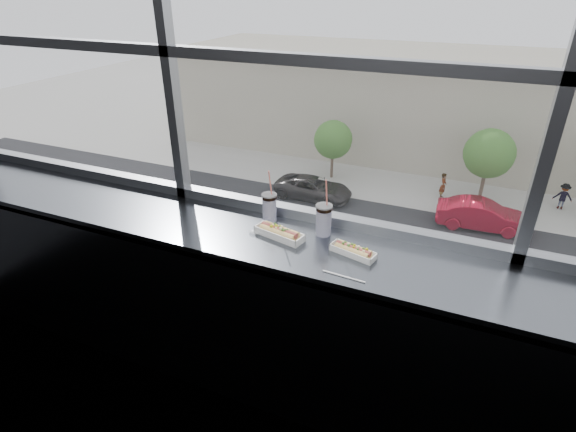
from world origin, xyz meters
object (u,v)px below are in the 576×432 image
at_px(car_near_b, 286,245).
at_px(tree_left, 333,140).
at_px(hotdog_tray_left, 279,232).
at_px(tree_center, 489,154).
at_px(soda_cup_right, 324,218).
at_px(hotdog_tray_right, 353,251).
at_px(pedestrian_c, 564,194).
at_px(car_far_b, 483,211).
at_px(pedestrian_b, 444,183).
at_px(car_far_a, 314,185).
at_px(wrapper, 255,232).
at_px(loose_straw, 344,276).
at_px(car_near_c, 432,280).
at_px(soda_cup_left, 269,206).

xyz_separation_m(car_near_b, tree_left, (-1.40, 12.00, 1.83)).
height_order(hotdog_tray_left, car_near_b, hotdog_tray_left).
bearing_deg(tree_center, soda_cup_right, -93.82).
bearing_deg(soda_cup_right, hotdog_tray_right, -33.39).
bearing_deg(hotdog_tray_right, tree_left, 121.70).
bearing_deg(hotdog_tray_left, pedestrian_c, 89.40).
distance_m(car_far_b, pedestrian_b, 4.34).
height_order(hotdog_tray_left, hotdog_tray_right, hotdog_tray_left).
relative_size(car_far_a, pedestrian_c, 2.75).
bearing_deg(wrapper, loose_straw, -19.61).
relative_size(car_far_a, pedestrian_b, 2.68).
height_order(pedestrian_c, pedestrian_b, pedestrian_b).
xyz_separation_m(car_near_b, pedestrian_c, (13.99, 12.83, -0.05)).
bearing_deg(tree_left, car_near_c, -53.77).
bearing_deg(pedestrian_c, car_far_a, 17.44).
height_order(car_near_c, car_near_b, car_near_b).
bearing_deg(hotdog_tray_left, hotdog_tray_right, 10.93).
bearing_deg(soda_cup_left, tree_left, 106.38).
distance_m(soda_cup_right, car_near_b, 20.84).
height_order(loose_straw, tree_center, loose_straw).
relative_size(hotdog_tray_right, tree_center, 0.05).
relative_size(hotdog_tray_left, loose_straw, 1.39).
height_order(car_near_c, tree_center, tree_center).
bearing_deg(car_far_b, tree_center, -1.49).
xyz_separation_m(wrapper, car_near_c, (0.54, 16.28, -11.10)).
relative_size(soda_cup_right, pedestrian_c, 0.16).
bearing_deg(car_near_b, pedestrian_b, -27.11).
height_order(wrapper, car_near_c, wrapper).
bearing_deg(car_far_a, tree_left, 2.61).
bearing_deg(loose_straw, soda_cup_left, 150.25).
xyz_separation_m(wrapper, pedestrian_b, (-0.17, 27.76, -10.99)).
xyz_separation_m(wrapper, car_far_a, (-8.24, 24.28, -11.08)).
relative_size(pedestrian_c, tree_center, 0.42).
relative_size(soda_cup_right, loose_straw, 1.58).
bearing_deg(tree_center, hotdog_tray_right, -93.38).
bearing_deg(car_far_a, car_far_b, -87.48).
distance_m(hotdog_tray_right, tree_left, 31.00).
bearing_deg(wrapper, tree_center, 85.49).
xyz_separation_m(pedestrian_b, tree_left, (-8.08, 0.52, 1.86)).
distance_m(hotdog_tray_left, car_far_b, 26.70).
xyz_separation_m(loose_straw, car_far_b, (1.84, 24.48, -10.90)).
bearing_deg(hotdog_tray_left, soda_cup_left, 143.46).
relative_size(car_near_b, pedestrian_c, 3.09).
relative_size(car_far_b, tree_left, 1.56).
bearing_deg(hotdog_tray_left, soda_cup_right, 43.16).
distance_m(car_near_b, pedestrian_c, 18.98).
relative_size(hotdog_tray_left, pedestrian_b, 0.14).
bearing_deg(loose_straw, soda_cup_right, 126.60).
xyz_separation_m(loose_straw, pedestrian_b, (-0.75, 27.96, -10.98)).
distance_m(car_near_b, tree_center, 15.22).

